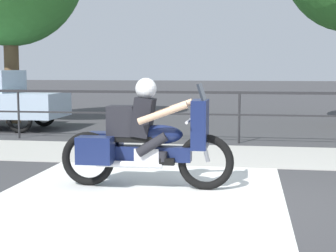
# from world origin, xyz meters

# --- Properties ---
(ground_plane) EXTENTS (120.00, 120.00, 0.00)m
(ground_plane) POSITION_xyz_m (0.00, 0.00, 0.00)
(ground_plane) COLOR #38383A
(sidewalk_band) EXTENTS (44.00, 2.40, 0.01)m
(sidewalk_band) POSITION_xyz_m (0.00, 3.40, 0.01)
(sidewalk_band) COLOR #A8A59E
(sidewalk_band) RESTS_ON ground
(crosswalk_band) EXTENTS (3.69, 6.00, 0.01)m
(crosswalk_band) POSITION_xyz_m (-1.16, -0.20, 0.00)
(crosswalk_band) COLOR silver
(crosswalk_band) RESTS_ON ground
(fence_railing) EXTENTS (36.00, 0.05, 1.14)m
(fence_railing) POSITION_xyz_m (0.00, 5.01, 0.90)
(fence_railing) COLOR #232326
(fence_railing) RESTS_ON ground
(motorcycle) EXTENTS (2.41, 0.76, 1.51)m
(motorcycle) POSITION_xyz_m (-1.19, 0.59, 0.68)
(motorcycle) COLOR black
(motorcycle) RESTS_ON ground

